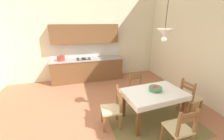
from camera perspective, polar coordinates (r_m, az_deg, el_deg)
The scene contains 12 objects.
ground_plane at distance 3.71m, azimuth -4.29°, elevation -20.40°, with size 6.69×6.60×0.10m, color #AD6B4C.
wall_back at distance 5.91m, azimuth -11.23°, elevation 16.22°, with size 6.69×0.12×4.10m, color beige.
wall_right at distance 4.62m, azimuth 37.16°, elevation 12.14°, with size 0.12×6.60×4.10m, color beige.
area_rug at distance 3.80m, azimuth 16.32°, elevation -19.09°, with size 2.10×1.60×0.01m, color olive.
kitchen_cabinetry at distance 5.76m, azimuth -10.06°, elevation 4.16°, with size 2.80×0.63×2.20m.
dining_table at distance 3.54m, azimuth 16.40°, elevation -10.24°, with size 1.46×0.99×0.75m.
dining_chair_window_side at distance 4.24m, azimuth 28.77°, elevation -9.60°, with size 0.46×0.46×0.93m.
dining_chair_camera_side at distance 3.07m, azimuth 25.46°, elevation -20.59°, with size 0.43×0.43×0.93m.
dining_chair_kitchen_side at distance 4.21m, azimuth 10.09°, elevation -7.54°, with size 0.46×0.46×0.93m.
dining_chair_tv_side at distance 3.30m, azimuth 0.25°, elevation -15.36°, with size 0.46×0.46×0.93m.
fruit_bowl at distance 3.51m, azimuth 17.02°, elevation -7.07°, with size 0.30×0.30×0.12m.
pendant_lamp at distance 3.11m, azimuth 20.36°, elevation 13.76°, with size 0.32×0.32×0.80m.
Camera 1 is at (-0.54, -2.82, 2.31)m, focal length 22.76 mm.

